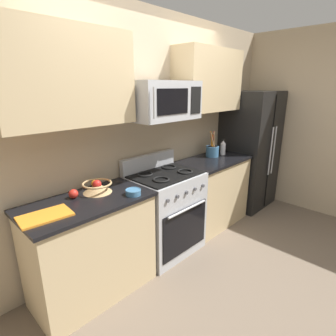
% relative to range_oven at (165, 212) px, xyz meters
% --- Properties ---
extents(ground_plane, '(16.00, 16.00, 0.00)m').
position_rel_range_oven_xyz_m(ground_plane, '(0.00, -0.60, -0.47)').
color(ground_plane, '#6B5B4C').
extents(wall_back, '(8.00, 0.10, 2.60)m').
position_rel_range_oven_xyz_m(wall_back, '(0.00, 0.36, 0.83)').
color(wall_back, tan).
rests_on(wall_back, ground).
extents(counter_left, '(1.08, 0.58, 0.91)m').
position_rel_range_oven_xyz_m(counter_left, '(-0.93, -0.00, -0.02)').
color(counter_left, tan).
rests_on(counter_left, ground).
extents(range_oven, '(0.76, 0.62, 1.09)m').
position_rel_range_oven_xyz_m(range_oven, '(0.00, 0.00, 0.00)').
color(range_oven, '#B2B5BA').
rests_on(range_oven, ground).
extents(counter_right, '(1.02, 0.58, 0.91)m').
position_rel_range_oven_xyz_m(counter_right, '(0.90, -0.00, -0.02)').
color(counter_right, tan).
rests_on(counter_right, ground).
extents(refrigerator, '(0.80, 0.69, 1.75)m').
position_rel_range_oven_xyz_m(refrigerator, '(1.83, -0.02, 0.40)').
color(refrigerator, black).
rests_on(refrigerator, ground).
extents(wall_right, '(0.10, 8.00, 2.60)m').
position_rel_range_oven_xyz_m(wall_right, '(2.33, -0.60, 0.83)').
color(wall_right, tan).
rests_on(wall_right, ground).
extents(microwave, '(0.75, 0.44, 0.38)m').
position_rel_range_oven_xyz_m(microwave, '(-0.00, 0.03, 1.21)').
color(microwave, '#B2B5BA').
extents(upper_cabinets_left, '(1.07, 0.34, 0.74)m').
position_rel_range_oven_xyz_m(upper_cabinets_left, '(-0.93, 0.14, 1.41)').
color(upper_cabinets_left, tan).
extents(upper_cabinets_right, '(1.01, 0.34, 0.74)m').
position_rel_range_oven_xyz_m(upper_cabinets_right, '(0.91, 0.14, 1.41)').
color(upper_cabinets_right, tan).
extents(utensil_crock, '(0.17, 0.17, 0.34)m').
position_rel_range_oven_xyz_m(utensil_crock, '(1.00, 0.09, 0.52)').
color(utensil_crock, teal).
rests_on(utensil_crock, counter_right).
extents(fruit_basket, '(0.26, 0.26, 0.11)m').
position_rel_range_oven_xyz_m(fruit_basket, '(-0.77, 0.10, 0.49)').
color(fruit_basket, tan).
rests_on(fruit_basket, counter_left).
extents(apple_loose, '(0.08, 0.08, 0.08)m').
position_rel_range_oven_xyz_m(apple_loose, '(-0.98, 0.12, 0.48)').
color(apple_loose, red).
rests_on(apple_loose, counter_left).
extents(cutting_board, '(0.38, 0.26, 0.02)m').
position_rel_range_oven_xyz_m(cutting_board, '(-1.29, -0.05, 0.44)').
color(cutting_board, orange).
rests_on(cutting_board, counter_left).
extents(bottle_vinegar, '(0.07, 0.07, 0.21)m').
position_rel_range_oven_xyz_m(bottle_vinegar, '(1.19, 0.05, 0.53)').
color(bottle_vinegar, silver).
rests_on(bottle_vinegar, counter_right).
extents(prep_bowl, '(0.14, 0.14, 0.05)m').
position_rel_range_oven_xyz_m(prep_bowl, '(-0.58, -0.18, 0.46)').
color(prep_bowl, teal).
rests_on(prep_bowl, counter_left).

